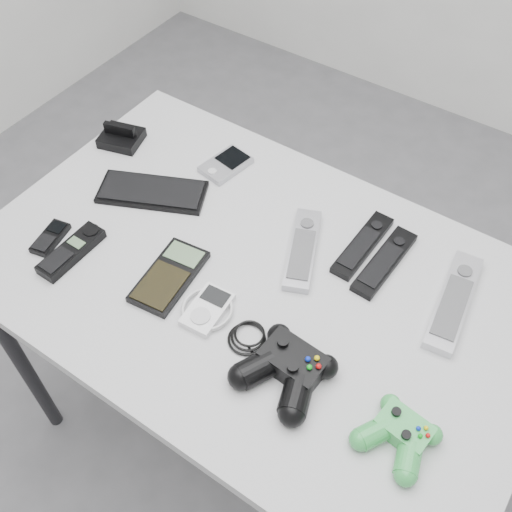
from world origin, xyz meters
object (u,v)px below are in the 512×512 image
Objects in this scene: mp3_player at (207,309)px; controller_black at (287,367)px; calculator at (169,276)px; remote_silver_b at (454,301)px; pda at (226,164)px; remote_silver_a at (303,249)px; remote_black_b at (385,261)px; mobile_phone at (50,238)px; desk at (256,295)px; cordless_handset at (71,251)px; controller_green at (400,434)px; remote_black_a at (363,244)px; pda_keyboard at (152,192)px.

controller_black reaches higher than mp3_player.
calculator is 0.12m from mp3_player.
remote_silver_b is 0.91× the size of controller_black.
pda is 0.32m from remote_silver_a.
mobile_phone is at bearing -148.78° from remote_black_b.
desk is at bearing -33.43° from pda.
mobile_phone is at bearing -158.01° from desk.
mobile_phone is 0.88× the size of mp3_player.
mp3_player is (0.11, -0.02, 0.00)m from calculator.
mobile_phone is (-0.18, -0.40, -0.00)m from pda.
desk is 0.40m from cordless_handset.
pda is 0.61m from remote_silver_b.
remote_black_b is 0.33m from controller_black.
controller_green is (0.22, 0.00, -0.01)m from controller_black.
remote_silver_b reaches higher than mobile_phone.
calculator is 1.65× the size of mp3_player.
controller_black reaches higher than desk.
mp3_player is (-0.08, -0.24, -0.00)m from remote_silver_a.
remote_silver_a is 0.44m from controller_green.
remote_black_a is 1.10× the size of calculator.
pda is at bearing 116.23° from mp3_player.
remote_silver_b reaches higher than pda.
cordless_handset reaches higher than remote_black_a.
cordless_handset is at bearing -142.44° from remote_black_a.
pda_keyboard is at bearing -163.45° from remote_black_a.
remote_black_b is at bearing 88.62° from controller_black.
controller_green is at bearing -41.34° from pda_keyboard.
desk is at bearing 10.00° from mobile_phone.
calculator is at bearing -159.79° from remote_silver_b.
pda_keyboard is at bearing 170.81° from controller_green.
controller_black is (0.13, -0.26, 0.02)m from remote_silver_a.
mobile_phone is at bearing -178.79° from mp3_player.
mobile_phone is at bearing 177.62° from cordless_handset.
controller_black is 2.03× the size of controller_green.
remote_silver_b is 0.79m from cordless_handset.
mp3_player is at bearing 8.27° from cordless_handset.
desk is 4.76× the size of pda_keyboard.
remote_black_a is 2.07× the size of mobile_phone.
cordless_handset is at bearing -168.30° from remote_silver_a.
desk is 0.35m from pda_keyboard.
cordless_handset reaches higher than pda_keyboard.
desk is 0.19m from calculator.
controller_green is (0.82, 0.02, 0.01)m from mobile_phone.
controller_green is (0.64, -0.38, 0.01)m from pda.
controller_green is at bearing -91.96° from remote_silver_b.
desk is at bearing -125.77° from remote_black_a.
remote_black_b is at bearing 2.68° from pda.
mp3_player is at bearing 176.00° from controller_black.
remote_black_a is 0.42m from calculator.
remote_black_a is 1.25× the size of cordless_handset.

